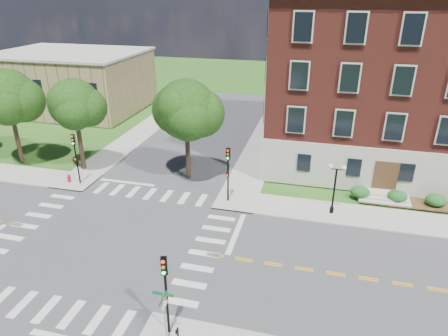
% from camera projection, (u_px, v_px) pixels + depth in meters
% --- Properties ---
extents(ground, '(160.00, 160.00, 0.00)m').
position_uv_depth(ground, '(110.00, 239.00, 29.07)').
color(ground, '#275919').
rests_on(ground, ground).
extents(road_ew, '(90.00, 12.00, 0.01)m').
position_uv_depth(road_ew, '(110.00, 239.00, 29.07)').
color(road_ew, '#3D3D3F').
rests_on(road_ew, ground).
extents(road_ns, '(12.00, 90.00, 0.01)m').
position_uv_depth(road_ns, '(110.00, 239.00, 29.07)').
color(road_ns, '#3D3D3F').
rests_on(road_ns, ground).
extents(sidewalk_ne, '(34.00, 34.00, 0.12)m').
position_uv_depth(sidewalk_ne, '(329.00, 173.00, 39.21)').
color(sidewalk_ne, '#9E9B93').
rests_on(sidewalk_ne, ground).
extents(sidewalk_nw, '(34.00, 34.00, 0.12)m').
position_uv_depth(sidewalk_nw, '(55.00, 146.00, 46.06)').
color(sidewalk_nw, '#9E9B93').
rests_on(sidewalk_nw, ground).
extents(crosswalk_east, '(2.20, 10.20, 0.02)m').
position_uv_depth(crosswalk_east, '(204.00, 254.00, 27.47)').
color(crosswalk_east, silver).
rests_on(crosswalk_east, ground).
extents(stop_bar_east, '(0.40, 5.50, 0.00)m').
position_uv_depth(stop_bar_east, '(236.00, 233.00, 29.77)').
color(stop_bar_east, silver).
rests_on(stop_bar_east, ground).
extents(main_building, '(30.60, 22.40, 16.50)m').
position_uv_depth(main_building, '(427.00, 80.00, 39.73)').
color(main_building, '#B5AEA0').
rests_on(main_building, ground).
extents(secondary_building, '(20.40, 15.40, 8.30)m').
position_uv_depth(secondary_building, '(72.00, 80.00, 58.72)').
color(secondary_building, '#9A8155').
rests_on(secondary_building, ground).
extents(tree_b, '(5.43, 5.43, 9.61)m').
position_uv_depth(tree_b, '(8.00, 97.00, 38.94)').
color(tree_b, black).
rests_on(tree_b, ground).
extents(tree_c, '(4.72, 4.72, 9.05)m').
position_uv_depth(tree_c, '(74.00, 104.00, 37.43)').
color(tree_c, black).
rests_on(tree_c, ground).
extents(tree_d, '(5.46, 5.46, 9.41)m').
position_uv_depth(tree_d, '(186.00, 110.00, 35.64)').
color(tree_d, black).
rests_on(tree_d, ground).
extents(traffic_signal_se, '(0.38, 0.45, 4.80)m').
position_uv_depth(traffic_signal_se, '(166.00, 286.00, 19.82)').
color(traffic_signal_se, black).
rests_on(traffic_signal_se, ground).
extents(traffic_signal_ne, '(0.38, 0.45, 4.80)m').
position_uv_depth(traffic_signal_ne, '(228.00, 168.00, 32.87)').
color(traffic_signal_ne, black).
rests_on(traffic_signal_ne, ground).
extents(traffic_signal_nw, '(0.37, 0.43, 4.80)m').
position_uv_depth(traffic_signal_nw, '(75.00, 152.00, 35.93)').
color(traffic_signal_nw, black).
rests_on(traffic_signal_nw, ground).
extents(twin_lamp_west, '(1.36, 0.36, 4.23)m').
position_uv_depth(twin_lamp_west, '(335.00, 186.00, 31.29)').
color(twin_lamp_west, black).
rests_on(twin_lamp_west, ground).
extents(street_sign_pole, '(1.10, 1.10, 3.10)m').
position_uv_depth(street_sign_pole, '(164.00, 307.00, 19.73)').
color(street_sign_pole, gray).
rests_on(street_sign_pole, ground).
extents(push_button_post, '(0.14, 0.21, 1.20)m').
position_uv_depth(push_button_post, '(178.00, 336.00, 19.97)').
color(push_button_post, black).
rests_on(push_button_post, ground).
extents(fire_hydrant, '(0.35, 0.35, 0.75)m').
position_uv_depth(fire_hydrant, '(69.00, 178.00, 37.28)').
color(fire_hydrant, maroon).
rests_on(fire_hydrant, ground).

